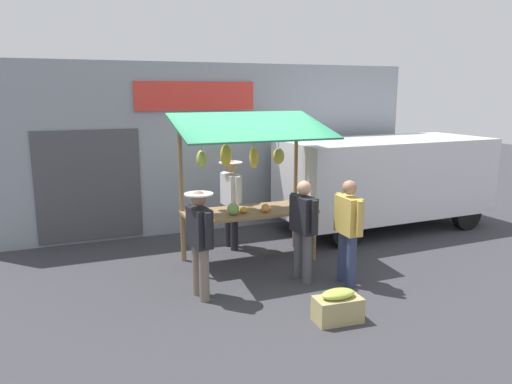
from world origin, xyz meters
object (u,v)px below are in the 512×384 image
Objects in this scene: shopper_with_shopping_bag at (348,225)px; shopper_with_ponytail at (303,224)px; market_stall at (248,171)px; produce_crate_near at (338,307)px; parked_van at (379,176)px; vendor_with_sunhat at (231,197)px; shopper_in_grey_tee at (200,237)px.

shopper_with_ponytail is at bearing 59.01° from shopper_with_shopping_bag.
market_stall is 1.94m from shopper_with_shopping_bag.
shopper_with_shopping_bag reaches higher than produce_crate_near.
market_stall is 1.43m from shopper_with_ponytail.
produce_crate_near is (3.03, 3.42, -0.93)m from parked_van.
shopper_with_ponytail is at bearing 34.15° from parked_van.
vendor_with_sunhat reaches higher than produce_crate_near.
shopper_in_grey_tee reaches higher than produce_crate_near.
shopper_with_shopping_bag is at bearing 44.89° from parked_van.
shopper_in_grey_tee is (1.13, 1.95, -0.08)m from vendor_with_sunhat.
shopper_in_grey_tee is at bearing 23.37° from parked_van.
shopper_with_shopping_bag is (-2.17, 0.31, 0.02)m from shopper_in_grey_tee.
market_stall is 1.64× the size of shopper_in_grey_tee.
shopper_with_ponytail is (-0.48, 1.91, -0.08)m from vendor_with_sunhat.
produce_crate_near is at bearing 0.08° from vendor_with_sunhat.
shopper_with_ponytail is 1.57m from produce_crate_near.
parked_van is at bearing -59.08° from shopper_with_ponytail.
market_stall reaches higher than parked_van.
parked_van reaches higher than shopper_in_grey_tee.
shopper_with_shopping_bag is (-0.56, 0.35, 0.02)m from shopper_with_ponytail.
produce_crate_near is at bearing 144.43° from shopper_with_shopping_bag.
produce_crate_near is at bearing 94.57° from market_stall.
market_stall is 1.53× the size of vendor_with_sunhat.
parked_van reaches higher than produce_crate_near.
market_stall reaches higher than shopper_with_ponytail.
market_stall is at bearing -51.24° from shopper_in_grey_tee.
shopper_with_ponytail reaches higher than shopper_in_grey_tee.
shopper_with_ponytail is 0.66m from shopper_with_shopping_bag.
shopper_with_shopping_bag reaches higher than shopper_in_grey_tee.
shopper_with_ponytail is 0.35× the size of parked_van.
market_stall is at bearing -85.43° from produce_crate_near.
vendor_with_sunhat is at bearing -85.50° from market_stall.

